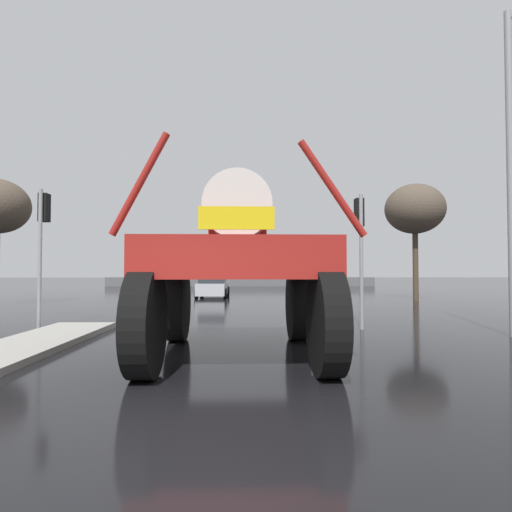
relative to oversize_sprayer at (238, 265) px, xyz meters
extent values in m
plane|color=black|center=(-0.69, 13.61, -1.84)|extent=(120.00, 120.00, 0.00)
cube|color=#9E9B93|center=(-4.67, 0.45, -1.77)|extent=(1.72, 7.36, 0.15)
cylinder|color=black|center=(-1.52, 1.76, -0.94)|extent=(0.45, 1.80, 1.80)
cylinder|color=black|center=(1.44, 1.82, -0.94)|extent=(0.45, 1.80, 1.80)
cylinder|color=black|center=(-1.44, -1.76, -0.94)|extent=(0.45, 1.80, 1.80)
cylinder|color=black|center=(1.52, -1.69, -0.94)|extent=(0.45, 1.80, 1.80)
cube|color=maroon|center=(0.00, 0.03, 0.12)|extent=(3.56, 4.30, 0.71)
cube|color=maroon|center=(-0.01, 0.47, 0.95)|extent=(1.20, 1.48, 0.96)
cylinder|color=silver|center=(0.01, -0.58, 1.11)|extent=(1.30, 1.23, 1.27)
cylinder|color=maroon|center=(-1.52, -1.90, 1.29)|extent=(0.97, 0.14, 1.70)
cylinder|color=maroon|center=(1.60, -1.83, 1.24)|extent=(1.14, 0.15, 1.60)
cube|color=yellow|center=(0.05, -2.11, 0.72)|extent=(1.19, 0.07, 0.36)
cube|color=#B7B7BF|center=(-2.05, 17.34, -1.31)|extent=(1.73, 4.11, 0.70)
cube|color=#23282D|center=(-2.05, 17.19, -0.64)|extent=(1.57, 2.11, 0.64)
cylinder|color=black|center=(-2.89, 18.70, -1.54)|extent=(0.18, 0.60, 0.60)
cylinder|color=black|center=(-1.19, 18.69, -1.54)|extent=(0.18, 0.60, 0.60)
cylinder|color=black|center=(-2.91, 16.00, -1.54)|extent=(0.18, 0.60, 0.60)
cylinder|color=black|center=(-1.21, 15.99, -1.54)|extent=(0.18, 0.60, 0.60)
cylinder|color=gray|center=(-5.84, 3.57, 0.21)|extent=(0.11, 0.11, 4.10)
cube|color=black|center=(-5.84, 3.78, 1.74)|extent=(0.24, 0.32, 0.84)
sphere|color=#390503|center=(-5.84, 3.97, 2.01)|extent=(0.17, 0.17, 0.17)
sphere|color=orange|center=(-5.84, 3.97, 1.74)|extent=(0.17, 0.17, 0.17)
sphere|color=black|center=(-5.84, 3.97, 1.47)|extent=(0.17, 0.17, 0.17)
cylinder|color=gray|center=(3.52, 3.57, 0.15)|extent=(0.11, 0.11, 3.97)
cube|color=black|center=(3.52, 3.78, 1.61)|extent=(0.24, 0.32, 0.84)
sphere|color=#390503|center=(3.52, 3.97, 1.88)|extent=(0.17, 0.17, 0.17)
sphere|color=orange|center=(3.52, 3.97, 1.61)|extent=(0.17, 0.17, 0.17)
sphere|color=black|center=(3.52, 3.97, 1.34)|extent=(0.17, 0.17, 0.17)
cylinder|color=gray|center=(7.10, 2.18, 2.47)|extent=(0.18, 0.18, 8.62)
cylinder|color=#473828|center=(9.43, 14.29, 0.14)|extent=(0.30, 0.30, 3.96)
ellipsoid|color=brown|center=(9.43, 14.29, 3.26)|extent=(3.25, 3.25, 2.76)
cube|color=#59595B|center=(-0.69, 32.98, -1.39)|extent=(26.93, 0.24, 0.90)
camera|label=1|loc=(0.26, -8.53, -0.06)|focal=29.11mm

